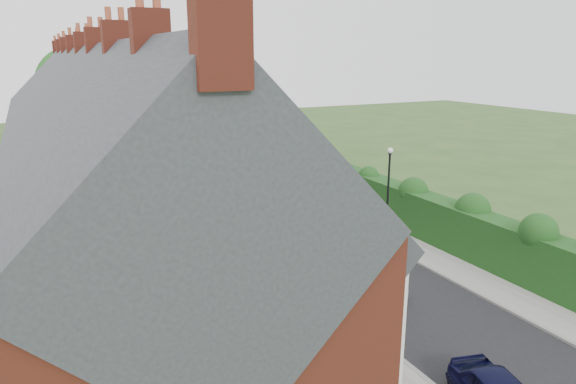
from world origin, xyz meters
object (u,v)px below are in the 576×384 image
car_green (216,191)px  car_white (265,225)px  car_grey (161,153)px  car_beige (178,159)px  car_red (205,183)px  horse_cart (277,185)px  horse (290,200)px  car_silver_b (309,260)px  lamppost (389,181)px  car_silver_a (359,272)px

car_green → car_white: bearing=-92.7°
car_green → car_grey: size_ratio=0.82×
car_beige → car_red: bearing=-107.5°
horse_cart → horse: bearing=-90.0°
car_silver_b → horse_cart: (3.83, 11.52, 0.54)m
lamppost → car_white: (-6.13, 3.00, -2.54)m
car_red → horse_cart: (3.44, -5.28, 0.62)m
lamppost → car_beige: size_ratio=0.92×
car_silver_a → car_green: size_ratio=1.10×
horse → car_red: bearing=-48.2°
car_grey → horse_cart: 19.02m
car_white → horse_cart: horse_cart is taller
car_red → horse_cart: bearing=-55.3°
car_silver_b → car_green: bearing=91.1°
car_silver_a → car_white: size_ratio=0.86×
car_silver_b → car_white: size_ratio=1.09×
car_silver_a → car_white: car_white is taller
car_grey → car_silver_b: bearing=-98.7°
car_red → car_white: bearing=-88.9°
car_white → car_green: 8.48m
car_red → car_beige: car_beige is taller
car_green → horse_cart: bearing=-38.5°
car_silver_a → car_grey: (-1.18, 32.18, -0.02)m
car_silver_a → car_silver_b: size_ratio=0.79×
car_red → car_beige: bearing=89.2°
car_grey → horse: 20.97m
car_silver_b → car_grey: 30.18m
horse → horse_cart: (0.00, 2.00, 0.56)m
car_silver_b → car_green: size_ratio=1.40×
lamppost → horse: 7.80m
car_grey → horse_cart: size_ratio=1.54×
car_silver_b → car_beige: 26.01m
car_green → car_red: car_red is taller
car_grey → car_beige: bearing=-90.5°
car_silver_b → car_green: 14.08m
car_red → horse_cart: size_ratio=1.35×
car_white → car_beige: car_beige is taller
car_white → car_red: 11.20m
car_red → horse_cart: 6.33m
car_green → car_beige: size_ratio=0.73×
car_green → horse: 5.77m
car_white → car_green: size_ratio=1.28×
car_white → car_grey: size_ratio=1.05×
car_beige → horse: 16.75m
lamppost → car_silver_b: (-6.40, -2.60, -2.50)m
lamppost → car_green: lamppost is taller
car_red → car_silver_b: bearing=-89.7°
car_silver_a → car_beige: (-0.61, 28.00, 0.04)m
car_white → lamppost: bearing=-14.1°
car_silver_a → horse: size_ratio=2.44×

